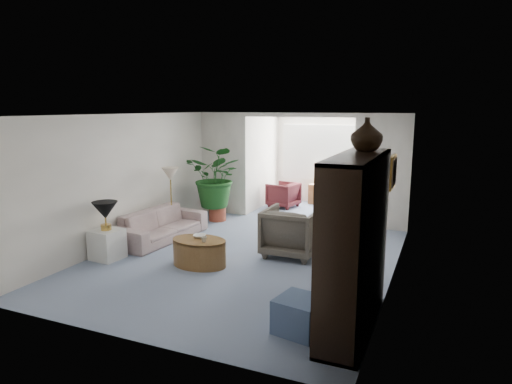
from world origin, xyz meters
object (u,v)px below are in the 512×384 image
at_px(table_lamp, 105,210).
at_px(plant_pot, 217,214).
at_px(coffee_cup, 204,239).
at_px(ottoman, 300,315).
at_px(sunroom_chair_maroon, 283,195).
at_px(side_table_dark, 334,238).
at_px(floor_lamp, 170,174).
at_px(sofa, 162,225).
at_px(coffee_table, 199,252).
at_px(framed_picture, 393,172).
at_px(sunroom_table, 318,194).
at_px(sunroom_chair_blue, 339,197).
at_px(cabinet_urn, 367,134).
at_px(coffee_bowl, 199,236).
at_px(entertainment_cabinet, 355,244).
at_px(end_table, 107,244).
at_px(wingback_chair, 291,232).

bearing_deg(table_lamp, plant_pot, 81.01).
xyz_separation_m(coffee_cup, plant_pot, (-1.30, 2.91, -0.34)).
xyz_separation_m(ottoman, sunroom_chair_maroon, (-2.46, 6.28, 0.12)).
height_order(side_table_dark, plant_pot, side_table_dark).
bearing_deg(floor_lamp, sofa, -77.91).
bearing_deg(table_lamp, coffee_table, 12.02).
xyz_separation_m(framed_picture, sunroom_table, (-2.48, 5.09, -1.43)).
height_order(coffee_table, sunroom_chair_blue, sunroom_chair_blue).
xyz_separation_m(coffee_table, ottoman, (2.24, -1.51, -0.02)).
bearing_deg(side_table_dark, coffee_table, -144.09).
bearing_deg(plant_pot, coffee_table, -67.75).
height_order(coffee_cup, side_table_dark, side_table_dark).
bearing_deg(ottoman, plant_pot, 128.16).
bearing_deg(sunroom_chair_blue, cabinet_urn, -152.66).
relative_size(coffee_table, coffee_bowl, 4.52).
bearing_deg(coffee_cup, cabinet_urn, -11.46).
relative_size(coffee_bowl, sunroom_chair_blue, 0.25).
xyz_separation_m(framed_picture, entertainment_cabinet, (-0.23, -1.57, -0.65)).
bearing_deg(side_table_dark, framed_picture, -42.69).
xyz_separation_m(sunroom_chair_blue, sunroom_table, (-0.75, 0.75, -0.11)).
bearing_deg(sunroom_chair_blue, ottoman, -159.47).
bearing_deg(coffee_table, sunroom_chair_maroon, 92.56).
bearing_deg(coffee_table, floor_lamp, 135.44).
height_order(floor_lamp, ottoman, floor_lamp).
relative_size(cabinet_urn, sunroom_table, 0.75).
relative_size(coffee_table, ottoman, 1.83).
height_order(framed_picture, sunroom_chair_blue, framed_picture).
relative_size(end_table, wingback_chair, 0.55).
distance_m(sofa, cabinet_urn, 4.95).
xyz_separation_m(cabinet_urn, sunroom_chair_maroon, (-3.00, 5.41, -1.97)).
distance_m(coffee_table, coffee_bowl, 0.27).
height_order(end_table, coffee_cup, coffee_cup).
relative_size(wingback_chair, entertainment_cabinet, 0.45).
bearing_deg(ottoman, sunroom_table, 103.63).
bearing_deg(ottoman, wingback_chair, 110.73).
xyz_separation_m(sofa, table_lamp, (-0.20, -1.35, 0.57)).
bearing_deg(plant_pot, sunroom_chair_maroon, 64.60).
relative_size(sofa, cabinet_urn, 5.07).
distance_m(end_table, table_lamp, 0.61).
height_order(cabinet_urn, sunroom_table, cabinet_urn).
distance_m(sofa, sunroom_table, 4.94).
bearing_deg(coffee_bowl, entertainment_cabinet, -23.54).
bearing_deg(side_table_dark, coffee_cup, -139.97).
xyz_separation_m(end_table, sunroom_chair_blue, (2.93, 5.12, 0.12)).
relative_size(table_lamp, coffee_bowl, 2.10).
bearing_deg(end_table, sunroom_chair_blue, 60.21).
height_order(sofa, coffee_bowl, sofa).
bearing_deg(ottoman, sofa, 145.80).
bearing_deg(ottoman, table_lamp, 163.43).
bearing_deg(cabinet_urn, side_table_dark, 112.13).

